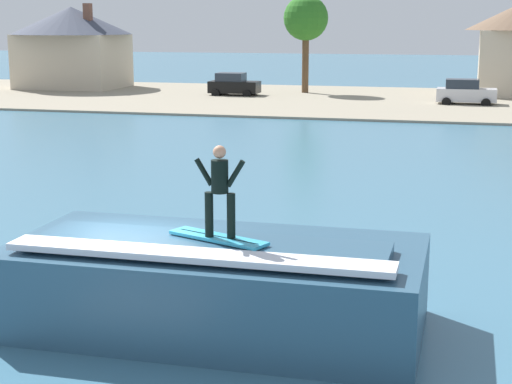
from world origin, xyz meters
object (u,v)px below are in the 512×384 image
Objects in this scene: surfer at (220,187)px; house_with_chimney at (72,42)px; surfboard at (218,238)px; car_near_shore at (234,85)px; tree_tall_bare at (306,19)px; car_far_shore at (465,92)px; tree_short_bushy at (73,40)px; wave_crest at (216,284)px.

house_with_chimney is (-28.70, 50.69, 1.13)m from surfer.
surfer is at bearing -44.51° from surfboard.
car_near_shore is at bearing 105.78° from surfer.
tree_tall_bare is at bearing 99.33° from surfboard.
car_far_shore is (17.52, -2.52, 0.00)m from car_near_shore.
house_with_chimney is at bearing 119.51° from surfer.
tree_tall_bare reaches higher than car_near_shore.
car_near_shore is 0.69× the size of tree_short_bushy.
tree_short_bushy reaches higher than wave_crest.
car_far_shore is at bearing -10.83° from tree_short_bushy.
car_far_shore is 0.52× the size of tree_tall_bare.
surfboard is 0.54× the size of car_near_shore.
tree_short_bushy is at bearing 119.39° from wave_crest.
surfboard reaches higher than car_far_shore.
surfboard is at bearing -60.51° from house_with_chimney.
tree_tall_bare is 20.46m from tree_short_bushy.
house_with_chimney reaches higher than surfer.
surfer is 0.22× the size of tree_tall_bare.
wave_crest is 1.95× the size of car_far_shore.
tree_tall_bare is at bearing -0.59° from tree_short_bushy.
surfer is at bearing -80.62° from tree_tall_bare.
tree_short_bushy is at bearing 179.41° from tree_tall_bare.
car_near_shore is 16.20m from tree_short_bushy.
car_near_shore is 7.88m from tree_tall_bare.
tree_tall_bare is at bearing 99.38° from surfer.
tree_tall_bare is at bearing 99.22° from wave_crest.
wave_crest is 1.41× the size of tree_short_bushy.
wave_crest is at bearing -60.49° from house_with_chimney.
tree_tall_bare is (-8.21, 50.54, 5.04)m from wave_crest.
wave_crest reaches higher than car_far_shore.
tree_tall_bare reaches higher than wave_crest.
car_near_shore and car_far_shore have the same top height.
surfboard is 0.51× the size of car_far_shore.
car_near_shore is at bearing -144.25° from tree_tall_bare.
wave_crest is 57.93m from house_with_chimney.
wave_crest is 44.66m from car_far_shore.
surfboard reaches higher than car_near_shore.
car_near_shore is 15.99m from house_with_chimney.
house_with_chimney is at bearing 119.49° from surfboard.
wave_crest is at bearing 119.90° from surfer.
surfer is at bearing -60.60° from tree_short_bushy.
car_near_shore is at bearing 105.73° from surfboard.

